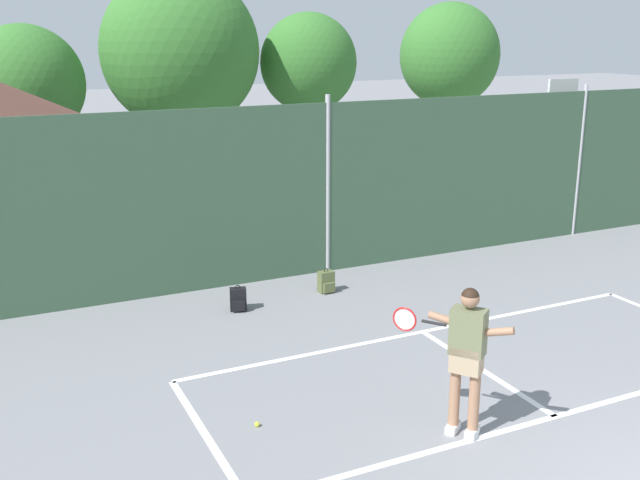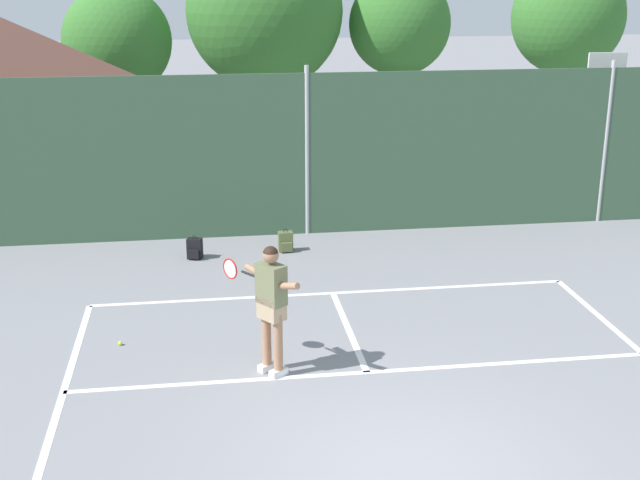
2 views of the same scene
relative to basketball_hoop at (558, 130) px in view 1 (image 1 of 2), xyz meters
The scene contains 7 objects.
chainlink_fence 7.10m from the basketball_hoop, 169.87° to the right, with size 26.09×0.09×3.51m.
basketball_hoop is the anchor object (origin of this frame).
treeline_backdrop 11.80m from the basketball_hoop, 129.65° to the left, with size 24.19×4.40×6.50m.
tennis_player 11.29m from the basketball_hoop, 137.47° to the right, with size 0.98×1.13×1.85m.
tennis_ball 12.44m from the basketball_hoop, 148.56° to the right, with size 0.07×0.07×0.07m, color #CCE033.
backpack_black 9.90m from the basketball_hoop, 164.62° to the right, with size 0.32×0.30×0.46m.
backpack_olive 8.19m from the basketball_hoop, 162.45° to the right, with size 0.29×0.25×0.46m.
Camera 1 is at (-6.28, -3.81, 4.68)m, focal length 41.73 mm.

